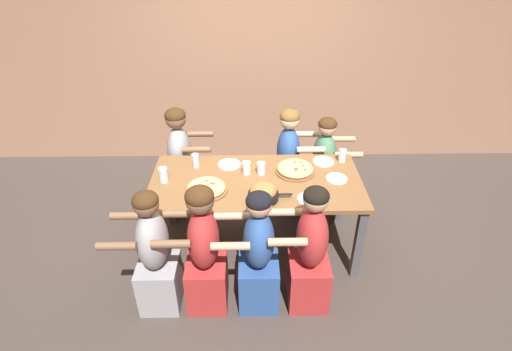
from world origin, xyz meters
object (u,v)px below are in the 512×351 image
at_px(empty_plate_b, 337,179).
at_px(skillet_bowl, 263,193).
at_px(diner_near_left, 155,257).
at_px(diner_near_center, 258,256).
at_px(drinking_glass_d, 247,169).
at_px(drinking_glass_a, 261,169).
at_px(diner_far_right, 324,168).
at_px(drinking_glass_c, 196,161).
at_px(empty_plate_c, 323,162).
at_px(empty_plate_d, 310,199).
at_px(empty_plate_a, 229,164).
at_px(drinking_glass_b, 342,156).
at_px(diner_near_midright, 310,254).
at_px(drinking_glass_e, 164,176).
at_px(diner_far_left, 181,164).
at_px(pizza_board_main, 295,169).
at_px(pizza_board_second, 206,188).
at_px(diner_near_midleft, 204,253).
at_px(diner_far_midright, 288,164).

bearing_deg(empty_plate_b, skillet_bowl, -156.39).
relative_size(diner_near_left, diner_near_center, 1.01).
bearing_deg(drinking_glass_d, empty_plate_b, -7.81).
distance_m(drinking_glass_a, diner_far_right, 0.95).
bearing_deg(drinking_glass_c, empty_plate_c, 2.99).
relative_size(skillet_bowl, empty_plate_d, 1.73).
bearing_deg(empty_plate_a, diner_near_center, -74.89).
relative_size(skillet_bowl, drinking_glass_b, 2.95).
height_order(skillet_bowl, drinking_glass_a, skillet_bowl).
relative_size(diner_near_midright, diner_near_center, 1.03).
distance_m(empty_plate_c, diner_near_midright, 1.04).
relative_size(empty_plate_d, drinking_glass_e, 1.56).
height_order(drinking_glass_b, drinking_glass_e, drinking_glass_e).
height_order(skillet_bowl, empty_plate_d, skillet_bowl).
relative_size(empty_plate_d, diner_far_left, 0.18).
distance_m(pizza_board_main, skillet_bowl, 0.51).
xyz_separation_m(pizza_board_second, empty_plate_b, (1.14, 0.17, -0.02)).
relative_size(pizza_board_main, empty_plate_d, 1.69).
relative_size(empty_plate_b, drinking_glass_b, 1.52).
relative_size(diner_near_midleft, diner_far_left, 0.99).
bearing_deg(drinking_glass_b, pizza_board_second, -159.09).
distance_m(empty_plate_c, drinking_glass_c, 1.21).
relative_size(drinking_glass_c, diner_far_right, 0.13).
distance_m(pizza_board_main, drinking_glass_c, 0.92).
bearing_deg(diner_near_midleft, diner_far_right, -40.39).
bearing_deg(empty_plate_b, diner_far_left, 155.99).
bearing_deg(diner_far_right, diner_near_center, -28.40).
bearing_deg(diner_far_left, empty_plate_b, 65.99).
bearing_deg(diner_far_midright, empty_plate_a, -55.84).
bearing_deg(drinking_glass_e, skillet_bowl, -17.80).
height_order(empty_plate_b, empty_plate_c, same).
height_order(drinking_glass_d, diner_far_midright, diner_far_midright).
xyz_separation_m(diner_near_midright, diner_far_midright, (-0.06, 1.35, 0.01)).
bearing_deg(pizza_board_main, diner_near_left, -145.18).
relative_size(drinking_glass_a, drinking_glass_d, 0.94).
distance_m(pizza_board_second, diner_near_center, 0.73).
height_order(pizza_board_second, diner_near_midright, diner_near_midright).
distance_m(drinking_glass_d, diner_near_midleft, 0.90).
height_order(drinking_glass_c, diner_far_left, diner_far_left).
distance_m(empty_plate_b, diner_far_left, 1.66).
relative_size(empty_plate_d, diner_near_midright, 0.18).
height_order(empty_plate_d, drinking_glass_d, drinking_glass_d).
bearing_deg(empty_plate_c, diner_far_left, 165.51).
bearing_deg(empty_plate_b, diner_near_midleft, -148.96).
xyz_separation_m(drinking_glass_d, diner_far_left, (-0.70, 0.56, -0.27)).
height_order(skillet_bowl, diner_near_left, diner_near_left).
distance_m(skillet_bowl, diner_near_left, 0.99).
bearing_deg(pizza_board_second, drinking_glass_b, 20.91).
xyz_separation_m(drinking_glass_a, diner_far_midright, (0.30, 0.56, -0.29)).
distance_m(pizza_board_main, drinking_glass_a, 0.31).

